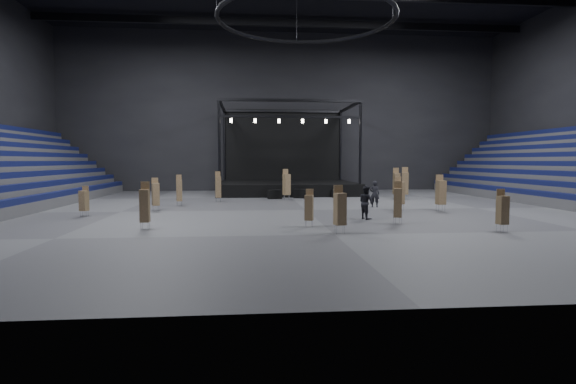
{
  "coord_description": "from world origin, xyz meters",
  "views": [
    {
      "loc": [
        -3.99,
        -30.85,
        3.43
      ],
      "look_at": [
        -1.41,
        -2.0,
        1.4
      ],
      "focal_mm": 28.0,
      "sensor_mm": 36.0,
      "label": 1
    }
  ],
  "objects": [
    {
      "name": "floor",
      "position": [
        0.0,
        0.0,
        0.0
      ],
      "size": [
        50.0,
        50.0,
        0.0
      ],
      "primitive_type": "plane",
      "color": "#4C4C4F",
      "rests_on": "ground"
    },
    {
      "name": "wall_back",
      "position": [
        0.0,
        21.0,
        9.0
      ],
      "size": [
        50.0,
        0.2,
        18.0
      ],
      "primitive_type": "cube",
      "color": "black",
      "rests_on": "ground"
    },
    {
      "name": "stage",
      "position": [
        0.0,
        16.24,
        1.45
      ],
      "size": [
        14.0,
        10.0,
        9.2
      ],
      "color": "black",
      "rests_on": "floor"
    },
    {
      "name": "truss_ring",
      "position": [
        -0.0,
        0.0,
        13.0
      ],
      "size": [
        12.3,
        12.3,
        5.15
      ],
      "color": "black",
      "rests_on": "ceiling"
    },
    {
      "name": "flight_case_left",
      "position": [
        -1.61,
        9.26,
        0.4
      ],
      "size": [
        1.33,
        0.9,
        0.81
      ],
      "primitive_type": "cube",
      "rotation": [
        0.0,
        0.0,
        0.27
      ],
      "color": "black",
      "rests_on": "floor"
    },
    {
      "name": "flight_case_mid",
      "position": [
        0.82,
        9.84,
        0.41
      ],
      "size": [
        1.38,
        1.08,
        0.83
      ],
      "primitive_type": "cube",
      "rotation": [
        0.0,
        0.0,
        -0.43
      ],
      "color": "black",
      "rests_on": "floor"
    },
    {
      "name": "flight_case_right",
      "position": [
        4.33,
        10.35,
        0.37
      ],
      "size": [
        1.12,
        0.6,
        0.73
      ],
      "primitive_type": "cube",
      "rotation": [
        0.0,
        0.0,
        0.04
      ],
      "color": "black",
      "rests_on": "floor"
    },
    {
      "name": "chair_stack_1",
      "position": [
        9.07,
        -1.48,
        1.31
      ],
      "size": [
        0.59,
        0.59,
        2.48
      ],
      "rotation": [
        0.0,
        0.0,
        0.09
      ],
      "color": "silver",
      "rests_on": "floor"
    },
    {
      "name": "chair_stack_2",
      "position": [
        6.33,
        -1.02,
        1.26
      ],
      "size": [
        0.66,
        0.66,
        2.35
      ],
      "rotation": [
        0.0,
        0.0,
        0.26
      ],
      "color": "silver",
      "rests_on": "floor"
    },
    {
      "name": "chair_stack_3",
      "position": [
        -9.12,
        -8.1,
        1.23
      ],
      "size": [
        0.44,
        0.44,
        2.39
      ],
      "rotation": [
        0.0,
        0.0,
        0.0
      ],
      "color": "silver",
      "rests_on": "floor"
    },
    {
      "name": "chair_stack_4",
      "position": [
        -0.85,
        -7.95,
        1.03
      ],
      "size": [
        0.52,
        0.52,
        1.97
      ],
      "rotation": [
        0.0,
        0.0,
        -0.31
      ],
      "color": "silver",
      "rests_on": "floor"
    },
    {
      "name": "chair_stack_5",
      "position": [
        0.32,
        -10.13,
        1.19
      ],
      "size": [
        0.58,
        0.58,
        2.27
      ],
      "rotation": [
        0.0,
        0.0,
        0.24
      ],
      "color": "silver",
      "rests_on": "floor"
    },
    {
      "name": "chair_stack_6",
      "position": [
        9.81,
        7.58,
        1.47
      ],
      "size": [
        0.67,
        0.67,
        2.86
      ],
      "rotation": [
        0.0,
        0.0,
        -0.25
      ],
      "color": "silver",
      "rests_on": "floor"
    },
    {
      "name": "chair_stack_7",
      "position": [
        -0.65,
        8.01,
        1.4
      ],
      "size": [
        0.71,
        0.71,
        2.7
      ],
      "rotation": [
        0.0,
        0.0,
        0.41
      ],
      "color": "silver",
      "rests_on": "floor"
    },
    {
      "name": "chair_stack_8",
      "position": [
        8.21,
        -10.38,
        1.09
      ],
      "size": [
        0.47,
        0.47,
        2.06
      ],
      "rotation": [
        0.0,
        0.0,
        0.08
      ],
      "color": "silver",
      "rests_on": "floor"
    },
    {
      "name": "chair_stack_9",
      "position": [
        4.09,
        -7.29,
        1.19
      ],
      "size": [
        0.55,
        0.55,
        2.31
      ],
      "rotation": [
        0.0,
        0.0,
        -0.33
      ],
      "color": "silver",
      "rests_on": "floor"
    },
    {
      "name": "chair_stack_10",
      "position": [
        -14.0,
        -2.53,
        1.01
      ],
      "size": [
        0.54,
        0.54,
        1.88
      ],
      "rotation": [
        0.0,
        0.0,
        -0.31
      ],
      "color": "silver",
      "rests_on": "floor"
    },
    {
      "name": "chair_stack_11",
      "position": [
        -6.46,
        6.69,
        1.29
      ],
      "size": [
        0.51,
        0.51,
        2.54
      ],
      "rotation": [
        0.0,
        0.0,
        0.17
      ],
      "color": "silver",
      "rests_on": "floor"
    },
    {
      "name": "chair_stack_12",
      "position": [
        9.18,
        8.01,
        1.44
      ],
      "size": [
        0.54,
        0.54,
        2.8
      ],
      "rotation": [
        0.0,
        0.0,
        -0.02
      ],
      "color": "silver",
      "rests_on": "floor"
    },
    {
      "name": "chair_stack_13",
      "position": [
        -9.21,
        3.72,
        1.2
      ],
      "size": [
        0.5,
        0.5,
        2.37
      ],
      "rotation": [
        0.0,
        0.0,
        0.22
      ],
      "color": "silver",
      "rests_on": "floor"
    },
    {
      "name": "chair_stack_14",
      "position": [
        -10.27,
        0.26,
        1.18
      ],
      "size": [
        0.59,
        0.59,
        2.27
      ],
      "rotation": [
        0.0,
        0.0,
        0.37
      ],
      "color": "silver",
      "rests_on": "floor"
    },
    {
      "name": "man_center",
      "position": [
        5.32,
        1.46,
        0.97
      ],
      "size": [
        0.82,
        0.67,
        1.94
      ],
      "primitive_type": "imported",
      "rotation": [
        0.0,
        0.0,
        2.81
      ],
      "color": "black",
      "rests_on": "floor"
    },
    {
      "name": "crew_member",
      "position": [
        2.9,
        -5.21,
        0.99
      ],
      "size": [
        1.04,
        1.16,
        1.97
      ],
      "primitive_type": "imported",
      "rotation": [
        0.0,
        0.0,
        1.93
      ],
      "color": "black",
      "rests_on": "floor"
    }
  ]
}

